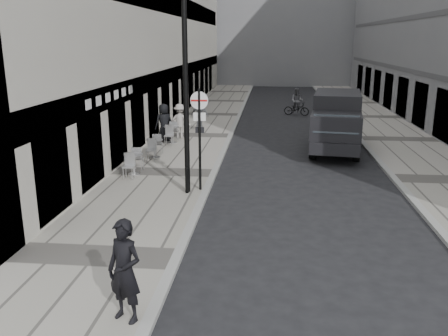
{
  "coord_description": "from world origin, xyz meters",
  "views": [
    {
      "loc": [
        2.2,
        -7.6,
        5.23
      ],
      "look_at": [
        0.81,
        6.45,
        1.4
      ],
      "focal_mm": 38.0,
      "sensor_mm": 36.0,
      "label": 1
    }
  ],
  "objects_px": {
    "panel_van": "(336,119)",
    "cyclist": "(297,105)",
    "lamppost": "(186,80)",
    "walking_man": "(125,271)",
    "sign_post": "(200,126)"
  },
  "relations": [
    {
      "from": "sign_post",
      "to": "panel_van",
      "type": "height_order",
      "value": "sign_post"
    },
    {
      "from": "walking_man",
      "to": "sign_post",
      "type": "distance_m",
      "value": 8.2
    },
    {
      "from": "walking_man",
      "to": "sign_post",
      "type": "bearing_deg",
      "value": 111.89
    },
    {
      "from": "sign_post",
      "to": "panel_van",
      "type": "bearing_deg",
      "value": 50.52
    },
    {
      "from": "panel_van",
      "to": "cyclist",
      "type": "relative_size",
      "value": 3.13
    },
    {
      "from": "sign_post",
      "to": "lamppost",
      "type": "relative_size",
      "value": 0.51
    },
    {
      "from": "walking_man",
      "to": "cyclist",
      "type": "height_order",
      "value": "walking_man"
    },
    {
      "from": "panel_van",
      "to": "cyclist",
      "type": "height_order",
      "value": "panel_van"
    },
    {
      "from": "walking_man",
      "to": "sign_post",
      "type": "height_order",
      "value": "sign_post"
    },
    {
      "from": "lamppost",
      "to": "walking_man",
      "type": "bearing_deg",
      "value": -88.54
    },
    {
      "from": "walking_man",
      "to": "lamppost",
      "type": "bearing_deg",
      "value": 114.77
    },
    {
      "from": "lamppost",
      "to": "panel_van",
      "type": "relative_size",
      "value": 1.13
    },
    {
      "from": "lamppost",
      "to": "panel_van",
      "type": "distance_m",
      "value": 9.87
    },
    {
      "from": "walking_man",
      "to": "panel_van",
      "type": "xyz_separation_m",
      "value": [
        5.76,
        15.31,
        0.44
      ]
    },
    {
      "from": "panel_van",
      "to": "cyclist",
      "type": "xyz_separation_m",
      "value": [
        -1.32,
        10.98,
        -0.79
      ]
    }
  ]
}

